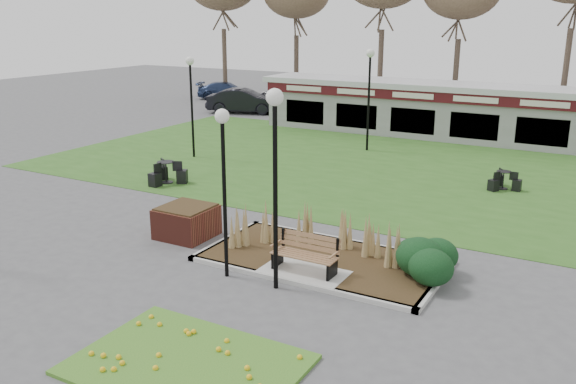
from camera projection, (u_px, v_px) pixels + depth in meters
The scene contains 16 objects.
ground at pixel (301, 278), 15.35m from camera, with size 100.00×100.00×0.00m, color #515154.
lawn at pixel (436, 174), 25.41m from camera, with size 34.00×16.00×0.02m, color #2F5E1D.
flower_bed at pixel (187, 363), 11.48m from camera, with size 4.20×3.00×0.16m.
planting_bed at pixel (369, 256), 15.79m from camera, with size 6.75×3.40×1.27m.
park_bench at pixel (306, 253), 15.40m from camera, with size 1.70×0.66×0.93m.
brick_planter at pixel (187, 221), 18.12m from camera, with size 1.50×1.50×0.95m.
food_pavilion at pixel (481, 113), 31.68m from camera, with size 24.60×3.40×2.90m.
lamp_post_near_right at pixel (275, 146), 13.83m from camera, with size 0.40×0.40×4.83m.
lamp_post_mid_left at pixel (223, 157), 14.62m from camera, with size 0.35×0.35×4.27m.
lamp_post_mid_right at pixel (370, 77), 28.80m from camera, with size 0.40×0.40×4.86m.
lamp_post_far_left at pixel (191, 85), 27.45m from camera, with size 0.38×0.38×4.60m.
bistro_set_a at pixel (166, 176), 23.91m from camera, with size 1.61×1.44×0.85m.
bistro_set_c at pixel (503, 183), 23.08m from camera, with size 1.14×1.31×0.69m.
car_silver at pixel (278, 100), 41.99m from camera, with size 1.68×4.18×1.42m, color #BBBBC0.
car_black at pixel (244, 101), 40.91m from camera, with size 1.72×4.94×1.63m, color black.
car_blue at pixel (227, 91), 47.60m from camera, with size 1.86×4.56×1.32m, color navy.
Camera 1 is at (6.59, -12.50, 6.39)m, focal length 38.00 mm.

